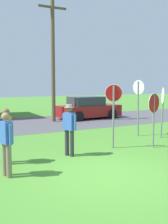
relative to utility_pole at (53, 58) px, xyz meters
The scene contains 11 objects.
ground_plane 10.99m from the utility_pole, 103.24° to the right, with size 80.00×80.00×0.00m, color #47842D.
street_asphalt 4.64m from the utility_pole, behind, with size 60.00×6.40×0.01m, color #4C4C51.
utility_pole is the anchor object (origin of this frame).
parked_car_on_street 4.24m from the utility_pole, ahead, with size 4.39×2.20×1.51m.
stop_sign_leaning_left 8.65m from the utility_pole, 84.42° to the right, with size 0.73×0.24×2.06m.
stop_sign_low_front 6.81m from the utility_pole, 74.50° to the right, with size 0.15×0.64×2.57m.
stop_sign_rear_left 7.80m from the utility_pole, 70.84° to the right, with size 0.45×0.61×2.24m.
stop_sign_leaning_right 8.00m from the utility_pole, 94.54° to the right, with size 0.59×0.33×2.40m.
person_in_blue 8.74m from the utility_pole, 107.75° to the right, with size 0.35×0.53×1.74m.
person_on_left 10.53m from the utility_pole, 118.33° to the right, with size 0.31×0.55×1.69m.
person_holding_notes 9.44m from the utility_pole, 120.56° to the right, with size 0.37×0.57×1.69m.
Camera 1 is at (-3.83, -5.86, 2.45)m, focal length 42.98 mm.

